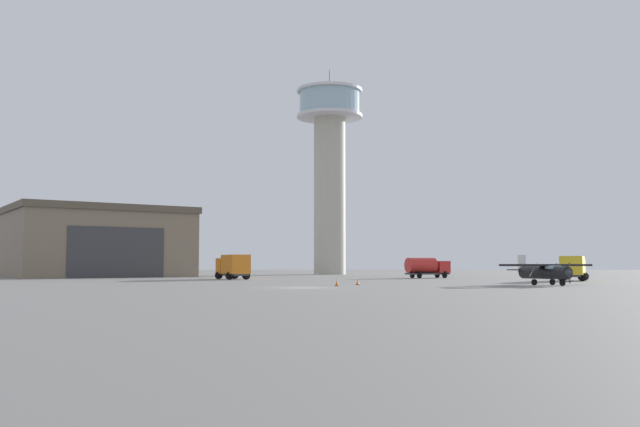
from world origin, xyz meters
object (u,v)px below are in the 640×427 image
at_px(truck_fuel_tanker_red, 426,267).
at_px(traffic_cone_near_right, 337,282).
at_px(truck_box_yellow, 573,267).
at_px(traffic_cone_near_left, 358,282).
at_px(airplane_black, 544,271).
at_px(control_tower, 330,157).
at_px(truck_box_orange, 233,266).

height_order(truck_fuel_tanker_red, traffic_cone_near_right, truck_fuel_tanker_red).
bearing_deg(truck_fuel_tanker_red, truck_box_yellow, -71.50).
distance_m(truck_box_yellow, traffic_cone_near_left, 30.21).
bearing_deg(airplane_black, traffic_cone_near_left, -118.40).
bearing_deg(truck_box_yellow, control_tower, 50.86).
height_order(airplane_black, truck_box_yellow, truck_box_yellow).
height_order(truck_box_yellow, traffic_cone_near_left, truck_box_yellow).
xyz_separation_m(airplane_black, traffic_cone_near_right, (-19.13, -2.93, -0.99)).
relative_size(truck_box_orange, traffic_cone_near_left, 12.37).
relative_size(airplane_black, truck_box_yellow, 1.30).
bearing_deg(truck_box_orange, traffic_cone_near_left, -173.44).
distance_m(truck_box_orange, truck_box_yellow, 41.58).
distance_m(traffic_cone_near_left, traffic_cone_near_right, 4.45).
height_order(control_tower, truck_box_orange, control_tower).
distance_m(truck_fuel_tanker_red, traffic_cone_near_right, 38.86).
height_order(truck_box_orange, traffic_cone_near_right, truck_box_orange).
distance_m(control_tower, truck_box_orange, 52.58).
bearing_deg(control_tower, traffic_cone_near_right, -88.14).
bearing_deg(airplane_black, traffic_cone_near_right, -106.09).
bearing_deg(traffic_cone_near_right, traffic_cone_near_left, 64.38).
xyz_separation_m(control_tower, truck_fuel_tanker_red, (14.60, -36.60, -21.42)).
height_order(airplane_black, truck_fuel_tanker_red, truck_fuel_tanker_red).
distance_m(control_tower, traffic_cone_near_left, 73.21).
bearing_deg(airplane_black, control_tower, 172.15).
bearing_deg(traffic_cone_near_left, airplane_black, -3.59).
distance_m(truck_box_orange, traffic_cone_near_right, 30.08).
bearing_deg(truck_box_orange, truck_fuel_tanker_red, -96.62).
bearing_deg(traffic_cone_near_right, truck_box_orange, 117.15).
bearing_deg(truck_box_orange, airplane_black, -153.91).
xyz_separation_m(control_tower, truck_box_yellow, (29.75, -53.21, -21.39)).
bearing_deg(truck_fuel_tanker_red, control_tower, 87.89).
xyz_separation_m(control_tower, traffic_cone_near_right, (2.39, -73.47, -22.68)).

